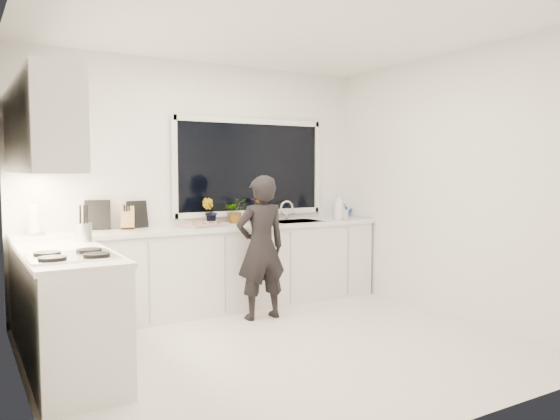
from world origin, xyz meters
TOP-DOWN VIEW (x-y plane):
  - floor at (0.00, 0.00)m, footprint 4.00×3.50m
  - wall_back at (0.00, 1.76)m, footprint 4.00×0.02m
  - wall_left at (-2.01, 0.00)m, footprint 0.02×3.50m
  - wall_right at (2.01, 0.00)m, footprint 0.02×3.50m
  - ceiling at (0.00, 0.00)m, footprint 4.00×3.50m
  - window at (0.60, 1.73)m, footprint 1.80×0.02m
  - base_cabinets_back at (0.00, 1.45)m, footprint 3.92×0.58m
  - base_cabinets_left at (-1.67, 0.35)m, footprint 0.58×1.60m
  - countertop_back at (0.00, 1.44)m, footprint 3.94×0.62m
  - countertop_left at (-1.67, 0.35)m, footprint 0.62×1.60m
  - upper_cabinets at (-1.79, 0.70)m, footprint 0.34×2.10m
  - sink at (1.05, 1.45)m, footprint 0.58×0.42m
  - faucet at (1.05, 1.65)m, footprint 0.03×0.03m
  - stovetop at (-1.69, -0.00)m, footprint 0.56×0.48m
  - person at (0.29, 0.90)m, footprint 0.55×0.38m
  - pizza_tray at (-0.12, 1.42)m, footprint 0.52×0.43m
  - pizza at (-0.12, 1.42)m, footprint 0.48×0.38m
  - watering_can at (1.85, 1.61)m, footprint 0.17×0.17m
  - paper_towel_roll at (-1.75, 1.55)m, footprint 0.13×0.13m
  - knife_block at (-0.87, 1.59)m, footprint 0.15×0.14m
  - utensil_crock at (-1.45, 0.80)m, footprint 0.13×0.13m
  - picture_frame_large at (-0.75, 1.69)m, footprint 0.22×0.06m
  - picture_frame_small at (-1.15, 1.69)m, footprint 0.25×0.08m
  - herb_plants at (0.34, 1.61)m, footprint 0.78×0.28m
  - soap_bottles at (1.58, 1.30)m, footprint 0.19×0.14m

SIDE VIEW (x-z plane):
  - floor at x=0.00m, z-range -0.02..0.00m
  - base_cabinets_back at x=0.00m, z-range 0.00..0.88m
  - base_cabinets_left at x=-1.67m, z-range 0.00..0.88m
  - person at x=0.29m, z-range 0.00..1.47m
  - sink at x=1.05m, z-range 0.80..0.94m
  - countertop_back at x=0.00m, z-range 0.88..0.92m
  - countertop_left at x=-1.67m, z-range 0.88..0.92m
  - stovetop at x=-1.69m, z-range 0.92..0.95m
  - pizza_tray at x=-0.12m, z-range 0.92..0.95m
  - pizza at x=-0.12m, z-range 0.95..0.96m
  - watering_can at x=1.85m, z-range 0.92..1.05m
  - utensil_crock at x=-1.45m, z-range 0.92..1.08m
  - faucet at x=1.05m, z-range 0.92..1.14m
  - knife_block at x=-0.87m, z-range 0.92..1.14m
  - paper_towel_roll at x=-1.75m, z-range 0.92..1.18m
  - picture_frame_large at x=-0.75m, z-range 0.92..1.20m
  - herb_plants at x=0.34m, z-range 0.91..1.21m
  - soap_bottles at x=1.58m, z-range 0.91..1.23m
  - picture_frame_small at x=-1.15m, z-range 0.92..1.22m
  - wall_back at x=0.00m, z-range 0.00..2.70m
  - wall_left at x=-2.01m, z-range 0.00..2.70m
  - wall_right at x=2.01m, z-range 0.00..2.70m
  - window at x=0.60m, z-range 1.05..2.05m
  - upper_cabinets at x=-1.79m, z-range 1.50..2.20m
  - ceiling at x=0.00m, z-range 2.70..2.72m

